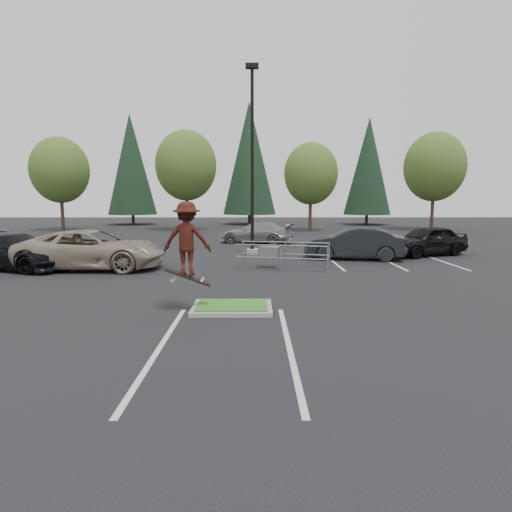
{
  "coord_description": "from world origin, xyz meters",
  "views": [
    {
      "loc": [
        0.63,
        -11.6,
        3.08
      ],
      "look_at": [
        0.67,
        1.5,
        1.32
      ],
      "focal_mm": 30.0,
      "sensor_mm": 36.0,
      "label": 1
    }
  ],
  "objects_px": {
    "conif_c": "(368,166)",
    "car_l_grey": "(1,241)",
    "conif_a": "(131,164)",
    "decid_d": "(434,169)",
    "decid_a": "(60,172)",
    "car_r_charc": "(354,243)",
    "car_l_tan": "(92,250)",
    "car_l_black": "(12,251)",
    "light_pole": "(252,171)",
    "decid_b": "(186,168)",
    "decid_c": "(311,176)",
    "car_far_silver": "(258,233)",
    "skateboarder": "(187,239)",
    "cart_corral": "(273,252)",
    "conif_b": "(249,158)",
    "car_r_black": "(427,241)"
  },
  "relations": [
    {
      "from": "car_l_black",
      "to": "car_r_charc",
      "type": "xyz_separation_m",
      "value": [
        15.71,
        3.07,
        0.02
      ]
    },
    {
      "from": "car_l_tan",
      "to": "car_l_black",
      "type": "bearing_deg",
      "value": 90.8
    },
    {
      "from": "cart_corral",
      "to": "decid_a",
      "type": "bearing_deg",
      "value": 143.31
    },
    {
      "from": "conif_a",
      "to": "car_far_silver",
      "type": "height_order",
      "value": "conif_a"
    },
    {
      "from": "decid_d",
      "to": "car_l_black",
      "type": "distance_m",
      "value": 36.8
    },
    {
      "from": "skateboarder",
      "to": "conif_c",
      "type": "bearing_deg",
      "value": -108.45
    },
    {
      "from": "decid_a",
      "to": "car_r_charc",
      "type": "bearing_deg",
      "value": -40.1
    },
    {
      "from": "conif_c",
      "to": "car_l_tan",
      "type": "xyz_separation_m",
      "value": [
        -20.5,
        -32.5,
        -5.98
      ]
    },
    {
      "from": "conif_a",
      "to": "car_l_grey",
      "type": "height_order",
      "value": "conif_a"
    },
    {
      "from": "decid_c",
      "to": "skateboarder",
      "type": "bearing_deg",
      "value": -103.51
    },
    {
      "from": "car_l_tan",
      "to": "car_r_black",
      "type": "relative_size",
      "value": 1.3
    },
    {
      "from": "car_r_charc",
      "to": "car_far_silver",
      "type": "height_order",
      "value": "car_r_charc"
    },
    {
      "from": "light_pole",
      "to": "conif_b",
      "type": "distance_m",
      "value": 28.69
    },
    {
      "from": "conif_b",
      "to": "car_l_tan",
      "type": "distance_m",
      "value": 34.83
    },
    {
      "from": "conif_b",
      "to": "light_pole",
      "type": "bearing_deg",
      "value": -88.99
    },
    {
      "from": "decid_b",
      "to": "car_far_silver",
      "type": "relative_size",
      "value": 1.91
    },
    {
      "from": "cart_corral",
      "to": "car_l_grey",
      "type": "distance_m",
      "value": 14.91
    },
    {
      "from": "decid_c",
      "to": "conif_b",
      "type": "relative_size",
      "value": 0.58
    },
    {
      "from": "cart_corral",
      "to": "car_r_charc",
      "type": "relative_size",
      "value": 0.86
    },
    {
      "from": "cart_corral",
      "to": "skateboarder",
      "type": "relative_size",
      "value": 1.84
    },
    {
      "from": "decid_a",
      "to": "car_r_charc",
      "type": "height_order",
      "value": "decid_a"
    },
    {
      "from": "cart_corral",
      "to": "car_l_black",
      "type": "relative_size",
      "value": 0.78
    },
    {
      "from": "conif_a",
      "to": "cart_corral",
      "type": "height_order",
      "value": "conif_a"
    },
    {
      "from": "decid_d",
      "to": "car_l_grey",
      "type": "relative_size",
      "value": 1.94
    },
    {
      "from": "decid_c",
      "to": "car_l_grey",
      "type": "relative_size",
      "value": 1.73
    },
    {
      "from": "decid_b",
      "to": "car_r_black",
      "type": "xyz_separation_m",
      "value": [
        16.01,
        -19.03,
        -5.23
      ]
    },
    {
      "from": "conif_c",
      "to": "car_l_grey",
      "type": "distance_m",
      "value": 39.55
    },
    {
      "from": "decid_a",
      "to": "car_l_tan",
      "type": "xyz_separation_m",
      "value": [
        11.51,
        -23.03,
        -4.72
      ]
    },
    {
      "from": "conif_c",
      "to": "car_r_black",
      "type": "distance_m",
      "value": 28.92
    },
    {
      "from": "light_pole",
      "to": "car_far_silver",
      "type": "height_order",
      "value": "light_pole"
    },
    {
      "from": "conif_a",
      "to": "decid_d",
      "type": "bearing_deg",
      "value": -16.81
    },
    {
      "from": "car_l_grey",
      "to": "decid_a",
      "type": "bearing_deg",
      "value": -9.87
    },
    {
      "from": "car_l_grey",
      "to": "decid_b",
      "type": "bearing_deg",
      "value": -44.64
    },
    {
      "from": "car_l_grey",
      "to": "car_r_charc",
      "type": "relative_size",
      "value": 0.98
    },
    {
      "from": "light_pole",
      "to": "decid_c",
      "type": "bearing_deg",
      "value": 72.89
    },
    {
      "from": "decid_a",
      "to": "car_r_black",
      "type": "xyz_separation_m",
      "value": [
        28.01,
        -18.53,
        -4.77
      ]
    },
    {
      "from": "car_l_grey",
      "to": "conif_b",
      "type": "bearing_deg",
      "value": -48.74
    },
    {
      "from": "light_pole",
      "to": "decid_b",
      "type": "relative_size",
      "value": 1.05
    },
    {
      "from": "conif_a",
      "to": "car_l_grey",
      "type": "relative_size",
      "value": 2.68
    },
    {
      "from": "car_r_black",
      "to": "car_r_charc",
      "type": "bearing_deg",
      "value": -95.88
    },
    {
      "from": "conif_a",
      "to": "skateboarder",
      "type": "xyz_separation_m",
      "value": [
        12.8,
        -40.1,
        -5.11
      ]
    },
    {
      "from": "car_r_charc",
      "to": "skateboarder",
      "type": "bearing_deg",
      "value": -23.22
    },
    {
      "from": "decid_a",
      "to": "decid_b",
      "type": "relative_size",
      "value": 0.92
    },
    {
      "from": "light_pole",
      "to": "decid_a",
      "type": "height_order",
      "value": "light_pole"
    },
    {
      "from": "car_l_tan",
      "to": "light_pole",
      "type": "bearing_deg",
      "value": -53.66
    },
    {
      "from": "light_pole",
      "to": "skateboarder",
      "type": "bearing_deg",
      "value": -98.0
    },
    {
      "from": "car_r_black",
      "to": "conif_c",
      "type": "bearing_deg",
      "value": 147.53
    },
    {
      "from": "decid_a",
      "to": "conif_a",
      "type": "bearing_deg",
      "value": 68.09
    },
    {
      "from": "light_pole",
      "to": "decid_a",
      "type": "relative_size",
      "value": 1.14
    },
    {
      "from": "skateboarder",
      "to": "car_l_tan",
      "type": "bearing_deg",
      "value": -50.72
    }
  ]
}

